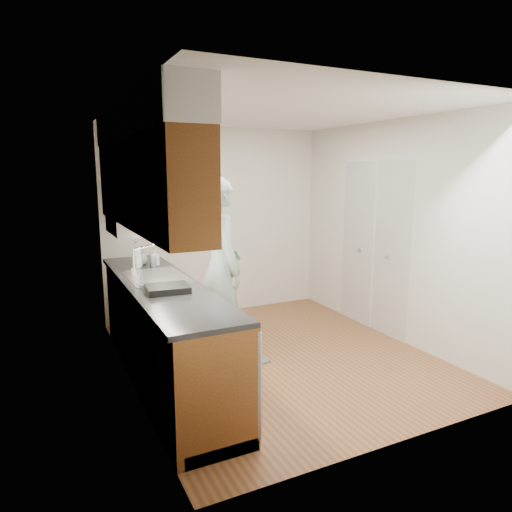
{
  "coord_description": "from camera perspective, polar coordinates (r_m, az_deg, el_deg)",
  "views": [
    {
      "loc": [
        -2.2,
        -3.99,
        1.93
      ],
      "look_at": [
        -0.13,
        0.25,
        1.05
      ],
      "focal_mm": 32.0,
      "sensor_mm": 36.0,
      "label": 1
    }
  ],
  "objects": [
    {
      "name": "floor",
      "position": [
        4.95,
        2.7,
        -12.42
      ],
      "size": [
        3.5,
        3.5,
        0.0
      ],
      "primitive_type": "plane",
      "color": "brown",
      "rests_on": "ground"
    },
    {
      "name": "ceiling",
      "position": [
        4.59,
        2.98,
        17.68
      ],
      "size": [
        3.5,
        3.5,
        0.0
      ],
      "primitive_type": "plane",
      "rotation": [
        3.14,
        0.0,
        0.0
      ],
      "color": "white",
      "rests_on": "wall_left"
    },
    {
      "name": "wall_left",
      "position": [
        4.11,
        -15.84,
        0.64
      ],
      "size": [
        0.02,
        3.5,
        2.5
      ],
      "primitive_type": "cube",
      "color": "silver",
      "rests_on": "floor"
    },
    {
      "name": "wall_right",
      "position": [
        5.48,
        16.73,
        2.98
      ],
      "size": [
        0.02,
        3.5,
        2.5
      ],
      "primitive_type": "cube",
      "color": "silver",
      "rests_on": "floor"
    },
    {
      "name": "wall_back",
      "position": [
        6.18,
        -5.01,
        4.19
      ],
      "size": [
        3.0,
        0.02,
        2.5
      ],
      "primitive_type": "cube",
      "color": "silver",
      "rests_on": "floor"
    },
    {
      "name": "counter",
      "position": [
        4.36,
        -11.4,
        -8.97
      ],
      "size": [
        0.64,
        2.8,
        1.3
      ],
      "color": "brown",
      "rests_on": "floor"
    },
    {
      "name": "upper_cabinets",
      "position": [
        4.13,
        -14.11,
        10.52
      ],
      "size": [
        0.47,
        2.8,
        1.21
      ],
      "color": "brown",
      "rests_on": "wall_left"
    },
    {
      "name": "closet_door",
      "position": [
        5.73,
        14.5,
        1.12
      ],
      "size": [
        0.02,
        1.22,
        2.05
      ],
      "primitive_type": "cube",
      "color": "white",
      "rests_on": "wall_right"
    },
    {
      "name": "floor_mat",
      "position": [
        4.99,
        -4.3,
        -12.12
      ],
      "size": [
        0.77,
        1.06,
        0.02
      ],
      "primitive_type": "cube",
      "rotation": [
        0.0,
        0.0,
        0.24
      ],
      "color": "slate",
      "rests_on": "floor"
    },
    {
      "name": "person",
      "position": [
        4.68,
        -4.48,
        0.02
      ],
      "size": [
        0.5,
        0.75,
        2.12
      ],
      "primitive_type": "imported",
      "rotation": [
        0.0,
        0.0,
        1.56
      ],
      "color": "#95B2B5",
      "rests_on": "floor_mat"
    },
    {
      "name": "soap_bottle_a",
      "position": [
        4.86,
        -14.7,
        0.15
      ],
      "size": [
        0.13,
        0.13,
        0.28
      ],
      "primitive_type": "imported",
      "rotation": [
        0.0,
        0.0,
        0.2
      ],
      "color": "#B3BAC3",
      "rests_on": "counter"
    },
    {
      "name": "soap_bottle_b",
      "position": [
        4.99,
        -12.6,
        0.01
      ],
      "size": [
        0.09,
        0.09,
        0.2
      ],
      "primitive_type": "imported",
      "rotation": [
        0.0,
        0.0,
        -0.0
      ],
      "color": "#B3BAC3",
      "rests_on": "counter"
    },
    {
      "name": "soap_bottle_c",
      "position": [
        5.07,
        -14.05,
        -0.15
      ],
      "size": [
        0.15,
        0.15,
        0.15
      ],
      "primitive_type": "imported",
      "rotation": [
        0.0,
        0.0,
        0.35
      ],
      "color": "#B3BAC3",
      "rests_on": "counter"
    },
    {
      "name": "steel_can",
      "position": [
        4.9,
        -12.7,
        -0.7
      ],
      "size": [
        0.08,
        0.08,
        0.11
      ],
      "primitive_type": "cylinder",
      "rotation": [
        0.0,
        0.0,
        0.42
      ],
      "color": "#A5A5AA",
      "rests_on": "counter"
    },
    {
      "name": "dish_rack",
      "position": [
        3.87,
        -10.98,
        -4.02
      ],
      "size": [
        0.37,
        0.32,
        0.05
      ],
      "primitive_type": "cube",
      "rotation": [
        0.0,
        0.0,
        -0.09
      ],
      "color": "black",
      "rests_on": "counter"
    }
  ]
}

